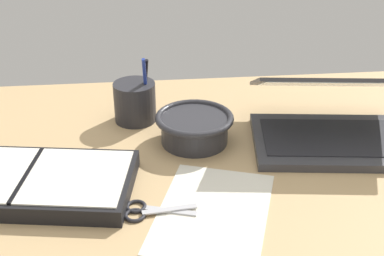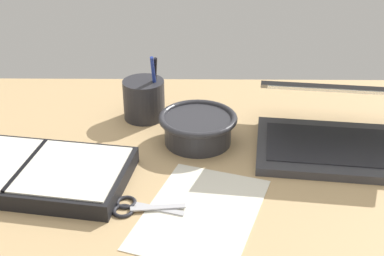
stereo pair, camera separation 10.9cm
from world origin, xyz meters
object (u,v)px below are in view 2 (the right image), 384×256
(bowl, at_px, (198,127))
(scissors, at_px, (133,207))
(laptop, at_px, (338,128))
(planner, at_px, (27,172))
(pen_cup, at_px, (144,99))

(bowl, bearing_deg, scissors, -115.41)
(laptop, bearing_deg, bowl, -177.14)
(laptop, xyz_separation_m, bowl, (-0.30, 0.02, -0.01))
(bowl, xyz_separation_m, scissors, (-0.12, -0.25, -0.03))
(planner, height_order, scissors, planner)
(pen_cup, distance_m, scissors, 0.37)
(planner, relative_size, scissors, 3.21)
(pen_cup, relative_size, scissors, 1.25)
(planner, bearing_deg, scissors, -14.06)
(laptop, relative_size, planner, 0.88)
(laptop, relative_size, pen_cup, 2.26)
(pen_cup, bearing_deg, scissors, -88.31)
(bowl, distance_m, planner, 0.37)
(pen_cup, xyz_separation_m, planner, (-0.21, -0.27, -0.03))
(laptop, relative_size, scissors, 2.82)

